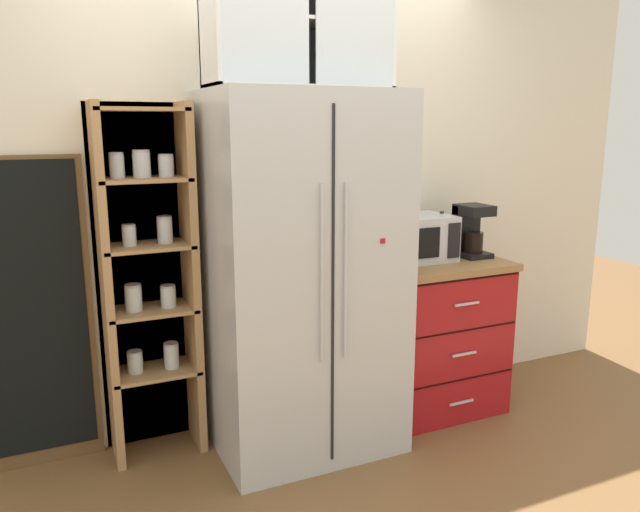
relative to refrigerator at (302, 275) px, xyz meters
The scene contains 12 objects.
ground_plane 0.92m from the refrigerator, 90.01° to the left, with size 10.70×10.70×0.00m, color brown.
wall_back_cream 0.54m from the refrigerator, 90.00° to the left, with size 5.00×0.10×2.55m, color silver.
refrigerator is the anchor object (origin of this frame).
pantry_shelf_column 0.78m from the refrigerator, 158.99° to the left, with size 0.49×0.31×1.79m.
counter_cabinet 0.99m from the refrigerator, ahead, with size 0.76×0.62×0.91m.
microwave 0.76m from the refrigerator, ahead, with size 0.44×0.33×0.26m.
coffee_maker 1.13m from the refrigerator, ahead, with size 0.17×0.20×0.31m.
mug_red 0.87m from the refrigerator, ahead, with size 0.12×0.09×0.08m.
bottle_green 0.89m from the refrigerator, 10.23° to the left, with size 0.06×0.06×0.25m.
bottle_clear 0.88m from the refrigerator, ahead, with size 0.06×0.06×0.29m.
upper_cabinet 1.23m from the refrigerator, 90.00° to the left, with size 0.89×0.32×0.63m.
chalkboard_menu 1.35m from the refrigerator, 165.56° to the left, with size 0.60×0.04×1.54m.
Camera 1 is at (-1.19, -2.81, 1.68)m, focal length 34.33 mm.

